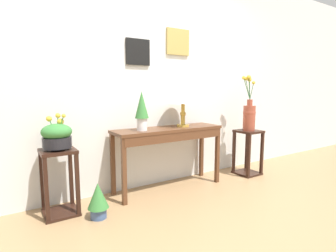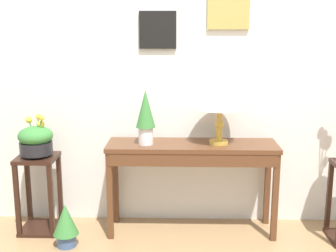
# 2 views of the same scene
# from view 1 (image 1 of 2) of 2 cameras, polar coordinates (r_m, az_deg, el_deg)

# --- Properties ---
(ground_plane) EXTENTS (12.00, 12.00, 0.01)m
(ground_plane) POSITION_cam_1_polar(r_m,az_deg,el_deg) (2.51, 17.41, -21.15)
(ground_plane) COLOR #9E7A51
(back_wall_with_art) EXTENTS (9.00, 0.13, 2.80)m
(back_wall_with_art) POSITION_cam_1_polar(r_m,az_deg,el_deg) (3.38, -2.03, 11.27)
(back_wall_with_art) COLOR silver
(back_wall_with_art) RESTS_ON ground
(console_table) EXTENTS (1.35, 0.38, 0.75)m
(console_table) POSITION_cam_1_polar(r_m,az_deg,el_deg) (3.15, 0.33, -2.31)
(console_table) COLOR #56331E
(console_table) RESTS_ON ground
(table_lamp) EXTENTS (0.40, 0.40, 0.51)m
(table_lamp) POSITION_cam_1_polar(r_m,az_deg,el_deg) (3.24, 3.25, 6.66)
(table_lamp) COLOR gold
(table_lamp) RESTS_ON console_table
(potted_plant_on_console) EXTENTS (0.15, 0.15, 0.43)m
(potted_plant_on_console) POSITION_cam_1_polar(r_m,az_deg,el_deg) (2.92, -5.66, 3.64)
(potted_plant_on_console) COLOR silver
(potted_plant_on_console) RESTS_ON console_table
(pedestal_stand_left) EXTENTS (0.31, 0.31, 0.64)m
(pedestal_stand_left) POSITION_cam_1_polar(r_m,az_deg,el_deg) (2.78, -22.26, -11.12)
(pedestal_stand_left) COLOR black
(pedestal_stand_left) RESTS_ON ground
(planter_bowl_wide_left) EXTENTS (0.27, 0.27, 0.34)m
(planter_bowl_wide_left) POSITION_cam_1_polar(r_m,az_deg,el_deg) (2.68, -22.75, -1.87)
(planter_bowl_wide_left) COLOR black
(planter_bowl_wide_left) RESTS_ON pedestal_stand_left
(pedestal_stand_right) EXTENTS (0.31, 0.31, 0.63)m
(pedestal_stand_right) POSITION_cam_1_polar(r_m,az_deg,el_deg) (3.94, 16.73, -5.44)
(pedestal_stand_right) COLOR black
(pedestal_stand_right) RESTS_ON ground
(flower_vase_tall_right) EXTENTS (0.17, 0.19, 0.76)m
(flower_vase_tall_right) POSITION_cam_1_polar(r_m,az_deg,el_deg) (3.86, 17.02, 2.50)
(flower_vase_tall_right) COLOR #9E4733
(flower_vase_tall_right) RESTS_ON pedestal_stand_right
(potted_plant_floor) EXTENTS (0.19, 0.19, 0.34)m
(potted_plant_floor) POSITION_cam_1_polar(r_m,az_deg,el_deg) (2.64, -14.78, -14.93)
(potted_plant_floor) COLOR #3D5684
(potted_plant_floor) RESTS_ON ground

